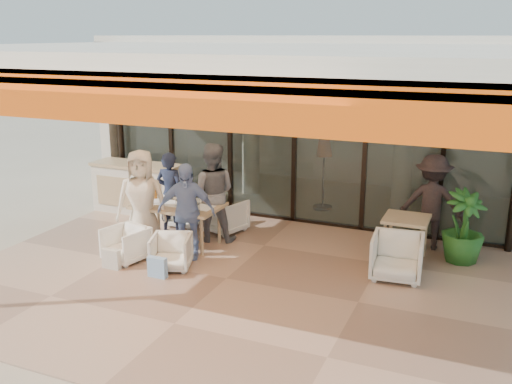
# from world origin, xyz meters

# --- Properties ---
(ground) EXTENTS (70.00, 70.00, 0.00)m
(ground) POSITION_xyz_m (0.00, 0.00, 0.00)
(ground) COLOR #C6B293
(ground) RESTS_ON ground
(terrace_floor) EXTENTS (8.00, 6.00, 0.01)m
(terrace_floor) POSITION_xyz_m (0.00, 0.00, 0.01)
(terrace_floor) COLOR tan
(terrace_floor) RESTS_ON ground
(terrace_structure) EXTENTS (8.00, 6.00, 3.40)m
(terrace_structure) POSITION_xyz_m (0.00, -0.26, 3.25)
(terrace_structure) COLOR silver
(terrace_structure) RESTS_ON ground
(glass_storefront) EXTENTS (8.08, 0.10, 3.20)m
(glass_storefront) POSITION_xyz_m (0.00, 3.00, 1.60)
(glass_storefront) COLOR #9EADA3
(glass_storefront) RESTS_ON ground
(interior_block) EXTENTS (9.05, 3.62, 3.52)m
(interior_block) POSITION_xyz_m (0.01, 5.31, 2.23)
(interior_block) COLOR silver
(interior_block) RESTS_ON ground
(host_counter) EXTENTS (1.85, 0.65, 1.04)m
(host_counter) POSITION_xyz_m (-3.13, 2.30, 0.53)
(host_counter) COLOR silver
(host_counter) RESTS_ON ground
(dining_table) EXTENTS (1.50, 0.90, 0.93)m
(dining_table) POSITION_xyz_m (-1.40, 1.00, 0.69)
(dining_table) COLOR tan
(dining_table) RESTS_ON ground
(chair_far_left) EXTENTS (0.58, 0.55, 0.58)m
(chair_far_left) POSITION_xyz_m (-1.81, 1.94, 0.29)
(chair_far_left) COLOR white
(chair_far_left) RESTS_ON ground
(chair_far_right) EXTENTS (0.83, 0.81, 0.69)m
(chair_far_right) POSITION_xyz_m (-0.97, 1.94, 0.35)
(chair_far_right) COLOR white
(chair_far_right) RESTS_ON ground
(chair_near_left) EXTENTS (0.74, 0.71, 0.63)m
(chair_near_left) POSITION_xyz_m (-1.81, 0.04, 0.32)
(chair_near_left) COLOR white
(chair_near_left) RESTS_ON ground
(chair_near_right) EXTENTS (0.74, 0.72, 0.61)m
(chair_near_right) POSITION_xyz_m (-0.97, 0.04, 0.31)
(chair_near_right) COLOR white
(chair_near_right) RESTS_ON ground
(diner_navy) EXTENTS (0.57, 0.38, 1.54)m
(diner_navy) POSITION_xyz_m (-1.81, 1.44, 0.77)
(diner_navy) COLOR #181E36
(diner_navy) RESTS_ON ground
(diner_grey) EXTENTS (1.03, 0.91, 1.76)m
(diner_grey) POSITION_xyz_m (-0.97, 1.44, 0.88)
(diner_grey) COLOR slate
(diner_grey) RESTS_ON ground
(diner_cream) EXTENTS (0.99, 0.82, 1.74)m
(diner_cream) POSITION_xyz_m (-1.81, 0.54, 0.87)
(diner_cream) COLOR beige
(diner_cream) RESTS_ON ground
(diner_periwinkle) EXTENTS (1.01, 0.65, 1.60)m
(diner_periwinkle) POSITION_xyz_m (-0.97, 0.54, 0.80)
(diner_periwinkle) COLOR #7991C9
(diner_periwinkle) RESTS_ON ground
(tote_bag_cream) EXTENTS (0.30, 0.10, 0.34)m
(tote_bag_cream) POSITION_xyz_m (-1.81, -0.36, 0.17)
(tote_bag_cream) COLOR silver
(tote_bag_cream) RESTS_ON ground
(tote_bag_blue) EXTENTS (0.30, 0.10, 0.34)m
(tote_bag_blue) POSITION_xyz_m (-0.97, -0.36, 0.17)
(tote_bag_blue) COLOR #99BFD8
(tote_bag_blue) RESTS_ON ground
(side_table) EXTENTS (0.70, 0.70, 0.74)m
(side_table) POSITION_xyz_m (2.32, 1.79, 0.64)
(side_table) COLOR tan
(side_table) RESTS_ON ground
(side_chair) EXTENTS (0.80, 0.75, 0.76)m
(side_chair) POSITION_xyz_m (2.32, 1.04, 0.38)
(side_chair) COLOR white
(side_chair) RESTS_ON ground
(standing_woman) EXTENTS (1.10, 0.68, 1.65)m
(standing_woman) POSITION_xyz_m (2.62, 2.53, 0.82)
(standing_woman) COLOR black
(standing_woman) RESTS_ON ground
(potted_palm) EXTENTS (0.94, 0.94, 1.19)m
(potted_palm) POSITION_xyz_m (3.17, 2.10, 0.60)
(potted_palm) COLOR #1E5919
(potted_palm) RESTS_ON ground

